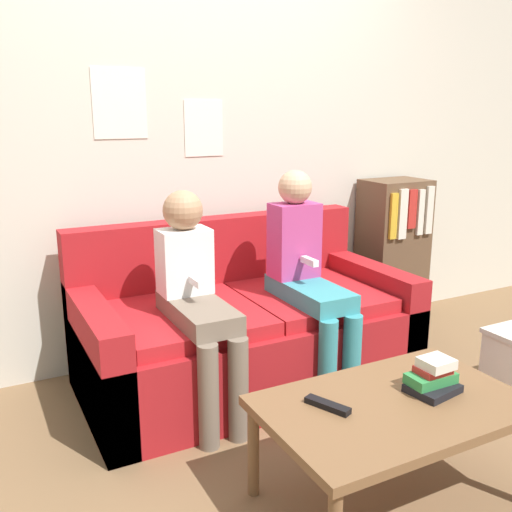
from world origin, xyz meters
name	(u,v)px	position (x,y,z in m)	size (l,w,h in m)	color
ground_plane	(298,428)	(0.00, 0.00, 0.00)	(10.00, 10.00, 0.00)	brown
wall_back	(202,131)	(0.00, 1.08, 1.30)	(8.00, 0.06, 2.60)	beige
couch	(244,331)	(0.00, 0.55, 0.28)	(1.69, 0.87, 0.84)	maroon
coffee_table	(393,413)	(0.04, -0.57, 0.36)	(0.95, 0.60, 0.40)	brown
person_left	(196,293)	(-0.35, 0.35, 0.60)	(0.24, 0.59, 1.06)	#756656
person_right	(307,271)	(0.26, 0.35, 0.62)	(0.24, 0.59, 1.12)	teal
tv_remote	(327,405)	(-0.19, -0.50, 0.41)	(0.11, 0.17, 0.02)	black
book_stack	(433,378)	(0.23, -0.57, 0.45)	(0.20, 0.17, 0.13)	black
bookshelf	(392,252)	(1.27, 0.88, 0.49)	(0.41, 0.32, 0.98)	brown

